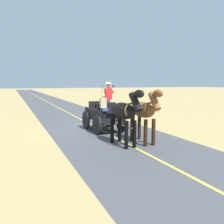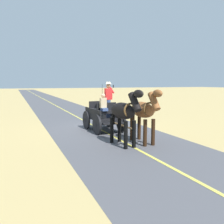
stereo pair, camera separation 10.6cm
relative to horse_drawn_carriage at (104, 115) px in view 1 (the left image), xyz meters
name	(u,v)px [view 1 (the left image)]	position (x,y,z in m)	size (l,w,h in m)	color
ground_plane	(98,129)	(0.06, -0.63, -0.82)	(200.00, 200.00, 0.00)	tan
road_surface	(98,129)	(0.06, -0.63, -0.81)	(5.30, 160.00, 0.01)	#4C4C51
road_centre_stripe	(98,129)	(0.06, -0.63, -0.81)	(0.12, 160.00, 0.00)	#DBCC4C
horse_drawn_carriage	(104,115)	(0.00, 0.00, 0.00)	(1.52, 4.51, 2.50)	black
horse_near_side	(144,111)	(-0.59, 3.00, 0.51)	(0.58, 2.13, 2.21)	brown
horse_off_side	(124,112)	(0.30, 3.05, 0.51)	(0.72, 2.14, 2.21)	black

